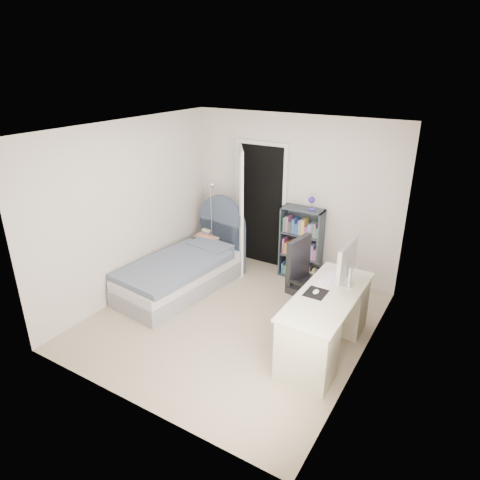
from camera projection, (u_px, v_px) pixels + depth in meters
The scene contains 8 objects.
room_shell at pixel (232, 233), 5.24m from camera, with size 3.50×3.70×2.60m.
door at pixel (248, 207), 6.87m from camera, with size 0.92×0.71×2.06m.
bed at pixel (184, 271), 6.44m from camera, with size 1.15×2.10×1.24m.
nightstand at pixel (211, 240), 7.23m from camera, with size 0.42×0.42×0.61m.
floor_lamp at pixel (212, 232), 7.03m from camera, with size 0.21×0.21×1.45m.
bookcase at pixel (302, 246), 6.66m from camera, with size 0.64×0.28×1.36m.
desk at pixel (326, 320), 4.96m from camera, with size 0.63×1.59×1.30m.
office_chair at pixel (307, 279), 5.44m from camera, with size 0.62×0.64×1.16m.
Camera 1 is at (2.60, -4.11, 3.20)m, focal length 32.00 mm.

